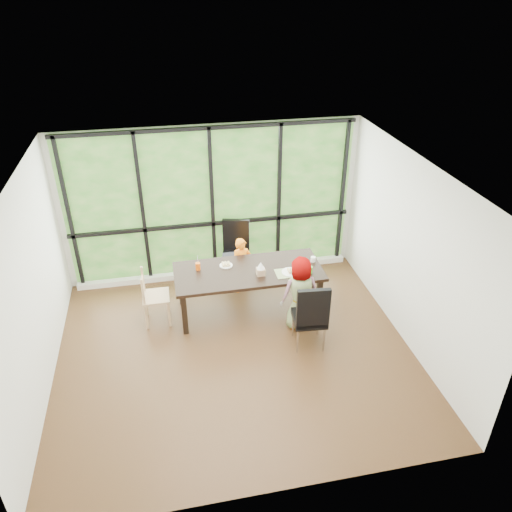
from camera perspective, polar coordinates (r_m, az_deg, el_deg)
name	(u,v)px	position (r m, az deg, el deg)	size (l,w,h in m)	color
ground	(236,352)	(7.25, -2.36, -11.03)	(5.00, 5.00, 0.00)	black
back_wall	(212,203)	(8.41, -5.11, 6.07)	(5.00, 5.00, 0.00)	silver
foliage_backdrop	(212,204)	(8.40, -5.09, 6.01)	(4.80, 0.02, 2.65)	#1F4B16
window_mullions	(212,205)	(8.36, -5.05, 5.90)	(4.80, 0.06, 2.65)	black
window_sill	(216,272)	(8.94, -4.65, -1.82)	(4.80, 0.12, 0.10)	silver
dining_table	(249,290)	(7.83, -0.87, -3.98)	(2.28, 0.97, 0.75)	black
chair_window_leather	(236,253)	(8.52, -2.36, 0.39)	(0.46, 0.46, 1.08)	black
chair_interior_leather	(309,314)	(7.10, 6.19, -6.65)	(0.46, 0.46, 1.08)	black
chair_end_beech	(156,297)	(7.71, -11.47, -4.62)	(0.42, 0.40, 0.90)	tan
child_toddler	(242,265)	(8.25, -1.63, -1.08)	(0.36, 0.23, 0.98)	orange
child_older	(300,293)	(7.41, 5.07, -4.31)	(0.58, 0.38, 1.19)	gray
placemat	(288,273)	(7.57, 3.75, -1.96)	(0.39, 0.28, 0.01)	tan
plate_far	(226,265)	(7.75, -3.47, -1.09)	(0.20, 0.20, 0.01)	white
plate_near	(290,272)	(7.58, 3.99, -1.88)	(0.27, 0.27, 0.02)	white
orange_cup	(198,266)	(7.66, -6.72, -1.19)	(0.08, 0.08, 0.12)	#E7550C
green_cup	(310,270)	(7.57, 6.27, -1.61)	(0.07, 0.07, 0.11)	#4CC52C
white_mug	(313,259)	(7.88, 6.61, -0.37)	(0.08, 0.08, 0.08)	white
tissue_box	(261,272)	(7.49, 0.55, -1.81)	(0.13, 0.13, 0.11)	tan
crepe_rolls_far	(226,264)	(7.74, -3.48, -0.94)	(0.15, 0.12, 0.04)	tan
crepe_rolls_near	(290,271)	(7.56, 4.00, -1.71)	(0.10, 0.12, 0.04)	tan
straw_white	(198,261)	(7.61, -6.76, -0.55)	(0.01, 0.01, 0.20)	white
straw_pink	(310,265)	(7.52, 6.31, -0.99)	(0.01, 0.01, 0.20)	pink
tissue	(261,265)	(7.43, 0.55, -1.10)	(0.12, 0.12, 0.11)	white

